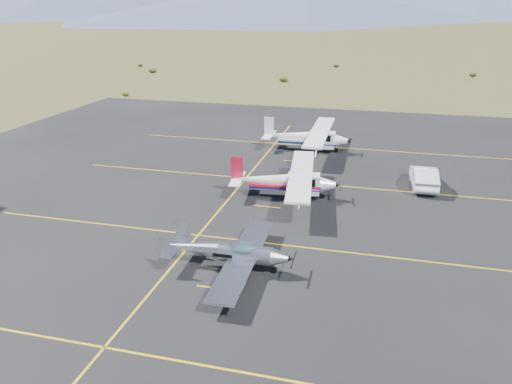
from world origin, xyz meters
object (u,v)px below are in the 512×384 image
at_px(sedan, 424,177).
at_px(aircraft_plain, 307,137).
at_px(aircraft_low_wing, 231,252).
at_px(aircraft_cessna, 285,180).

bearing_deg(sedan, aircraft_plain, -40.24).
xyz_separation_m(aircraft_plain, sedan, (10.32, -7.85, -0.53)).
relative_size(aircraft_low_wing, aircraft_plain, 0.76).
bearing_deg(aircraft_low_wing, sedan, 54.20).
bearing_deg(sedan, aircraft_low_wing, 53.05).
relative_size(aircraft_low_wing, sedan, 1.85).
bearing_deg(aircraft_low_wing, aircraft_cessna, 84.45).
relative_size(aircraft_plain, sedan, 2.43).
xyz_separation_m(aircraft_cessna, aircraft_plain, (-0.39, 12.60, 0.08)).
relative_size(aircraft_low_wing, aircraft_cessna, 0.80).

